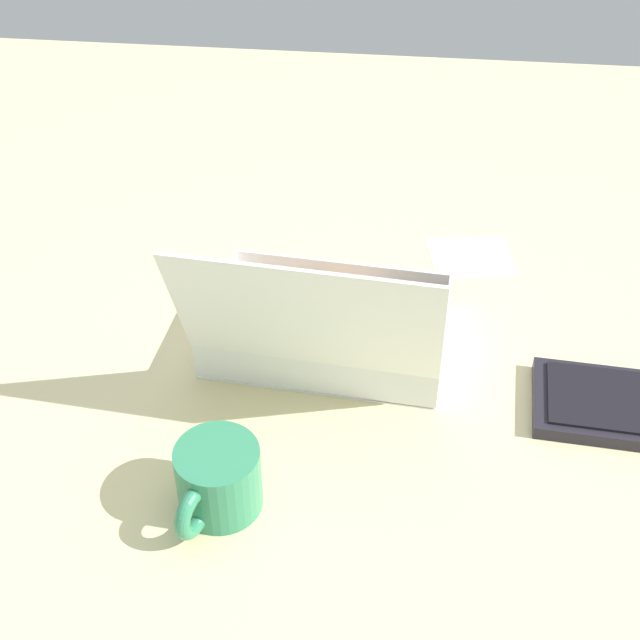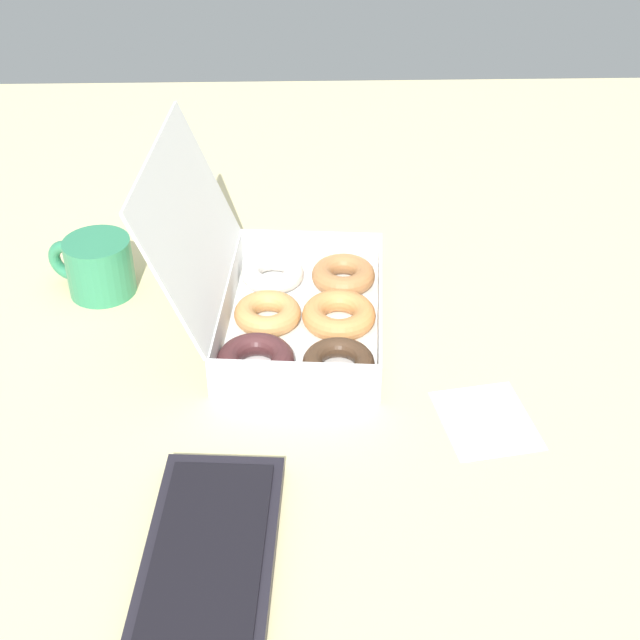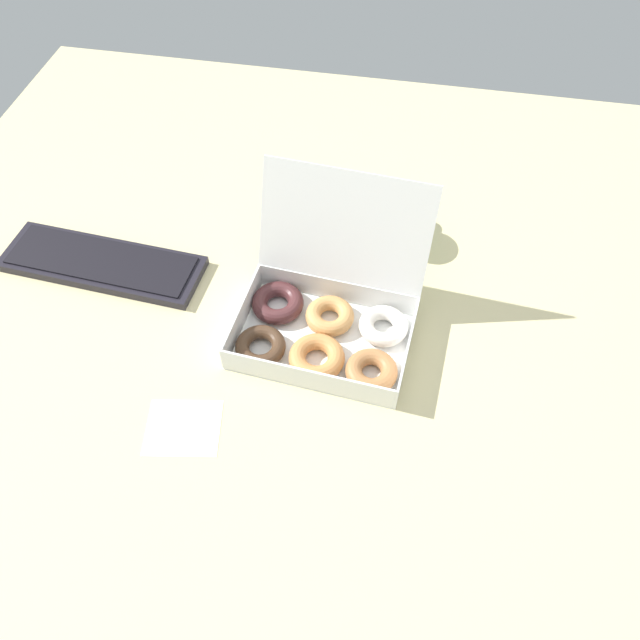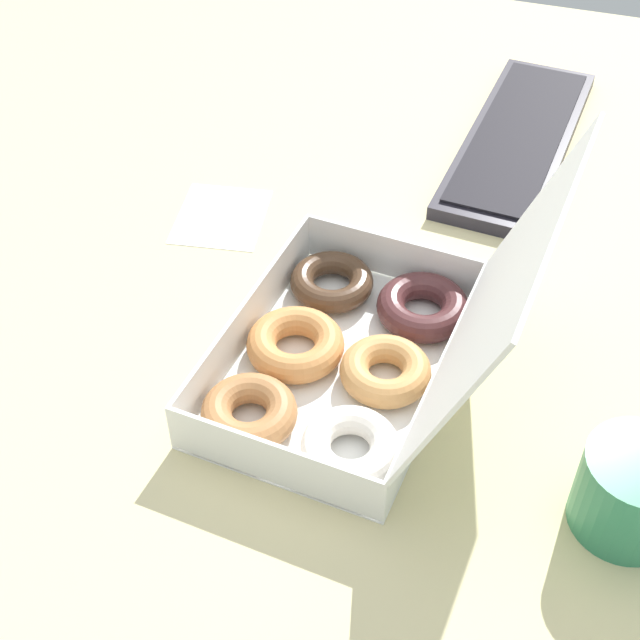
# 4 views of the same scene
# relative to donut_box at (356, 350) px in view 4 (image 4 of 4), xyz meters

# --- Properties ---
(ground_plane) EXTENTS (1.80, 1.80, 0.02)m
(ground_plane) POSITION_rel_donut_box_xyz_m (-0.01, -0.05, -0.04)
(ground_plane) COLOR beige
(donut_box) EXTENTS (0.33, 0.31, 0.25)m
(donut_box) POSITION_rel_donut_box_xyz_m (0.00, 0.00, 0.00)
(donut_box) COLOR white
(donut_box) RESTS_ON ground_plane
(keyboard) EXTENTS (0.41, 0.15, 0.02)m
(keyboard) POSITION_rel_donut_box_xyz_m (-0.46, 0.08, -0.02)
(keyboard) COLOR black
(keyboard) RESTS_ON ground_plane
(coffee_mug) EXTENTS (0.09, 0.13, 0.08)m
(coffee_mug) POSITION_rel_donut_box_xyz_m (0.09, 0.27, 0.01)
(coffee_mug) COLOR #31845B
(coffee_mug) RESTS_ON ground_plane
(paper_napkin) EXTENTS (0.14, 0.12, 0.00)m
(paper_napkin) POSITION_rel_donut_box_xyz_m (-0.19, -0.23, -0.03)
(paper_napkin) COLOR white
(paper_napkin) RESTS_ON ground_plane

